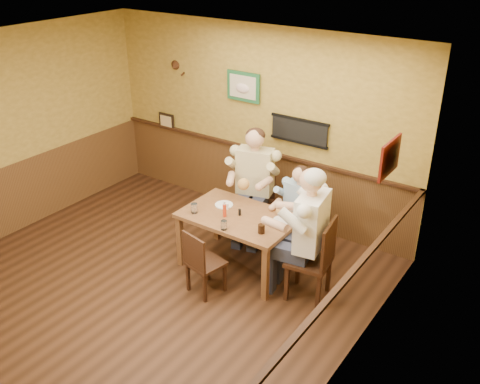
# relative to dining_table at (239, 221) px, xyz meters

# --- Properties ---
(room) EXTENTS (5.02, 5.03, 2.81)m
(room) POSITION_rel_dining_table_xyz_m (-0.54, -0.92, 1.03)
(room) COLOR black
(room) RESTS_ON ground
(dining_table) EXTENTS (1.40, 0.90, 0.75)m
(dining_table) POSITION_rel_dining_table_xyz_m (0.00, 0.00, 0.00)
(dining_table) COLOR brown
(dining_table) RESTS_ON ground
(chair_back_left) EXTENTS (0.57, 0.57, 1.00)m
(chair_back_left) POSITION_rel_dining_table_xyz_m (-0.29, 0.80, -0.16)
(chair_back_left) COLOR #3B2112
(chair_back_left) RESTS_ON ground
(chair_back_right) EXTENTS (0.42, 0.42, 0.80)m
(chair_back_right) POSITION_rel_dining_table_xyz_m (0.48, 0.68, -0.26)
(chair_back_right) COLOR #3B2112
(chair_back_right) RESTS_ON ground
(chair_right_end) EXTENTS (0.54, 0.54, 1.03)m
(chair_right_end) POSITION_rel_dining_table_xyz_m (1.01, -0.05, -0.14)
(chair_right_end) COLOR #3B2112
(chair_right_end) RESTS_ON ground
(chair_near_side) EXTENTS (0.45, 0.45, 0.83)m
(chair_near_side) POSITION_rel_dining_table_xyz_m (-0.02, -0.65, -0.24)
(chair_near_side) COLOR #3B2112
(chair_near_side) RESTS_ON ground
(diner_tan_shirt) EXTENTS (0.81, 0.81, 1.42)m
(diner_tan_shirt) POSITION_rel_dining_table_xyz_m (-0.29, 0.80, 0.05)
(diner_tan_shirt) COLOR beige
(diner_tan_shirt) RESTS_ON ground
(diner_blue_polo) EXTENTS (0.60, 0.60, 1.15)m
(diner_blue_polo) POSITION_rel_dining_table_xyz_m (0.48, 0.68, -0.08)
(diner_blue_polo) COLOR #8BAFD1
(diner_blue_polo) RESTS_ON ground
(diner_white_elder) EXTENTS (0.77, 0.77, 1.47)m
(diner_white_elder) POSITION_rel_dining_table_xyz_m (1.01, -0.05, 0.07)
(diner_white_elder) COLOR white
(diner_white_elder) RESTS_ON ground
(water_glass_left) EXTENTS (0.11, 0.11, 0.12)m
(water_glass_left) POSITION_rel_dining_table_xyz_m (-0.49, -0.27, 0.15)
(water_glass_left) COLOR white
(water_glass_left) RESTS_ON dining_table
(water_glass_mid) EXTENTS (0.09, 0.09, 0.11)m
(water_glass_mid) POSITION_rel_dining_table_xyz_m (0.06, -0.39, 0.15)
(water_glass_mid) COLOR silver
(water_glass_mid) RESTS_ON dining_table
(cola_tumbler) EXTENTS (0.10, 0.10, 0.11)m
(cola_tumbler) POSITION_rel_dining_table_xyz_m (0.46, -0.21, 0.15)
(cola_tumbler) COLOR black
(cola_tumbler) RESTS_ON dining_table
(hot_sauce_bottle) EXTENTS (0.06, 0.06, 0.19)m
(hot_sauce_bottle) POSITION_rel_dining_table_xyz_m (-0.12, -0.13, 0.18)
(hot_sauce_bottle) COLOR red
(hot_sauce_bottle) RESTS_ON dining_table
(salt_shaker) EXTENTS (0.04, 0.04, 0.08)m
(salt_shaker) POSITION_rel_dining_table_xyz_m (-0.21, 0.04, 0.13)
(salt_shaker) COLOR white
(salt_shaker) RESTS_ON dining_table
(pepper_shaker) EXTENTS (0.04, 0.04, 0.08)m
(pepper_shaker) POSITION_rel_dining_table_xyz_m (0.01, -0.00, 0.13)
(pepper_shaker) COLOR black
(pepper_shaker) RESTS_ON dining_table
(plate_far_left) EXTENTS (0.26, 0.26, 0.02)m
(plate_far_left) POSITION_rel_dining_table_xyz_m (-0.30, 0.10, 0.10)
(plate_far_left) COLOR white
(plate_far_left) RESTS_ON dining_table
(plate_far_right) EXTENTS (0.25, 0.25, 0.02)m
(plate_far_right) POSITION_rel_dining_table_xyz_m (0.52, 0.18, 0.10)
(plate_far_right) COLOR silver
(plate_far_right) RESTS_ON dining_table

